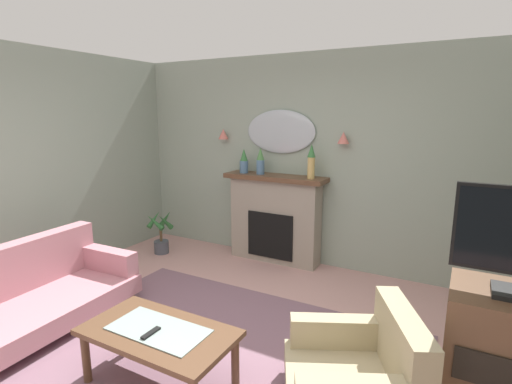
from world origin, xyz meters
TOP-DOWN VIEW (x-y plane):
  - floor at (0.00, 0.00)m, footprint 6.21×6.07m
  - wall_back at (0.00, 2.59)m, footprint 6.21×0.10m
  - patterned_rug at (0.00, 0.20)m, footprint 3.20×2.40m
  - fireplace at (-0.49, 2.37)m, footprint 1.36×0.36m
  - mantel_vase_centre at (-0.94, 2.34)m, footprint 0.11×0.11m
  - mantel_vase_right at (-0.69, 2.34)m, footprint 0.11×0.11m
  - mantel_vase_left at (0.01, 2.34)m, footprint 0.10×0.10m
  - wall_mirror at (-0.49, 2.51)m, footprint 0.96×0.06m
  - wall_sconce_left at (-1.34, 2.46)m, footprint 0.14×0.14m
  - wall_sconce_right at (0.36, 2.46)m, footprint 0.14×0.14m
  - coffee_table at (-0.13, -0.24)m, footprint 1.10×0.60m
  - tv_remote at (-0.13, -0.31)m, footprint 0.04×0.16m
  - floral_couch at (-1.72, -0.19)m, footprint 0.93×1.75m
  - armchair_near_fireplace at (1.20, 0.21)m, footprint 1.09×1.08m
  - potted_plant_small_fern at (-2.01, 1.83)m, footprint 0.33×0.32m

SIDE VIEW (x-z plane):
  - floor at x=0.00m, z-range -0.10..0.00m
  - patterned_rug at x=0.00m, z-range 0.00..0.01m
  - potted_plant_small_fern at x=-2.01m, z-range -0.03..0.58m
  - armchair_near_fireplace at x=1.20m, z-range -0.05..0.66m
  - floral_couch at x=-1.72m, z-range -0.06..0.70m
  - coffee_table at x=-0.13m, z-range 0.16..0.61m
  - tv_remote at x=-0.13m, z-range 0.44..0.46m
  - fireplace at x=-0.49m, z-range -0.01..1.15m
  - mantel_vase_centre at x=-0.94m, z-range 1.15..1.47m
  - mantel_vase_right at x=-0.69m, z-range 1.16..1.50m
  - wall_back at x=0.00m, z-range 0.00..2.68m
  - mantel_vase_left at x=0.01m, z-range 1.17..1.59m
  - wall_sconce_left at x=-1.34m, z-range 1.59..1.73m
  - wall_sconce_right at x=0.36m, z-range 1.59..1.73m
  - wall_mirror at x=-0.49m, z-range 1.43..1.99m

